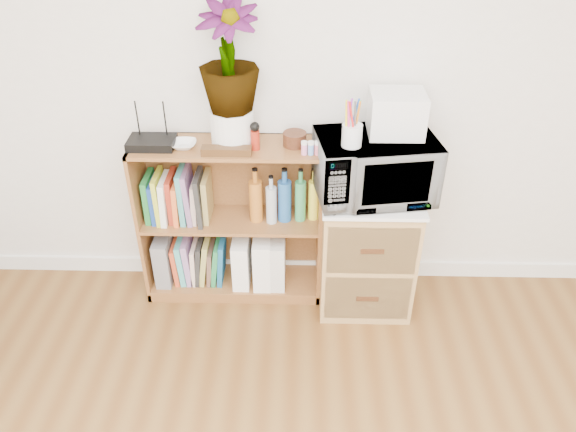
{
  "coord_description": "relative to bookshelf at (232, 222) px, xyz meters",
  "views": [
    {
      "loc": [
        0.03,
        -0.48,
        2.24
      ],
      "look_at": [
        -0.03,
        1.95,
        0.62
      ],
      "focal_mm": 35.0,
      "sensor_mm": 36.0,
      "label": 1
    }
  ],
  "objects": [
    {
      "name": "pen_cup",
      "position": [
        0.62,
        -0.17,
        0.62
      ],
      "size": [
        0.1,
        0.1,
        0.11
      ],
      "primitive_type": "cylinder",
      "color": "white",
      "rests_on": "microwave"
    },
    {
      "name": "liquor_bottles",
      "position": [
        0.32,
        0.0,
        0.18
      ],
      "size": [
        0.45,
        0.07,
        0.32
      ],
      "color": "#B56822",
      "rests_on": "bookshelf"
    },
    {
      "name": "potted_plant",
      "position": [
        0.03,
        0.02,
        0.93
      ],
      "size": [
        0.3,
        0.3,
        0.53
      ],
      "primitive_type": "imported",
      "color": "#337F37",
      "rests_on": "plant_pot"
    },
    {
      "name": "plant_pot",
      "position": [
        0.03,
        0.02,
        0.57
      ],
      "size": [
        0.22,
        0.22,
        0.19
      ],
      "primitive_type": "cylinder",
      "color": "white",
      "rests_on": "bookshelf"
    },
    {
      "name": "file_box",
      "position": [
        -0.41,
        0.0,
        -0.26
      ],
      "size": [
        0.09,
        0.23,
        0.29
      ],
      "primitive_type": "cube",
      "color": "slate",
      "rests_on": "bookshelf"
    },
    {
      "name": "wooden_bowl",
      "position": [
        0.35,
        0.01,
        0.51
      ],
      "size": [
        0.12,
        0.12,
        0.07
      ],
      "primitive_type": "cylinder",
      "color": "#371D0F",
      "rests_on": "bookshelf"
    },
    {
      "name": "lower_books",
      "position": [
        -0.21,
        0.0,
        -0.27
      ],
      "size": [
        0.31,
        0.19,
        0.28
      ],
      "color": "#CF4724",
      "rests_on": "bookshelf"
    },
    {
      "name": "magazine_holder_right",
      "position": [
        0.25,
        -0.01,
        -0.25
      ],
      "size": [
        0.1,
        0.24,
        0.3
      ],
      "primitive_type": "cube",
      "color": "silver",
      "rests_on": "bookshelf"
    },
    {
      "name": "paint_jars",
      "position": [
        0.43,
        -0.09,
        0.5
      ],
      "size": [
        0.11,
        0.04,
        0.06
      ],
      "primitive_type": "cube",
      "color": "pink",
      "rests_on": "bookshelf"
    },
    {
      "name": "magazine_holder_left",
      "position": [
        0.04,
        -0.01,
        -0.26
      ],
      "size": [
        0.09,
        0.24,
        0.3
      ],
      "primitive_type": "cube",
      "color": "white",
      "rests_on": "bookshelf"
    },
    {
      "name": "white_bowl",
      "position": [
        -0.22,
        -0.03,
        0.49
      ],
      "size": [
        0.13,
        0.13,
        0.03
      ],
      "primitive_type": "imported",
      "color": "white",
      "rests_on": "bookshelf"
    },
    {
      "name": "magazine_holder_mid",
      "position": [
        0.17,
        -0.01,
        -0.25
      ],
      "size": [
        0.1,
        0.25,
        0.31
      ],
      "primitive_type": "cube",
      "color": "white",
      "rests_on": "bookshelf"
    },
    {
      "name": "router",
      "position": [
        -0.38,
        -0.02,
        0.5
      ],
      "size": [
        0.24,
        0.16,
        0.04
      ],
      "primitive_type": "cube",
      "color": "black",
      "rests_on": "bookshelf"
    },
    {
      "name": "small_appliance",
      "position": [
        0.84,
        -0.03,
        0.67
      ],
      "size": [
        0.26,
        0.22,
        0.21
      ],
      "primitive_type": "cube",
      "color": "white",
      "rests_on": "microwave"
    },
    {
      "name": "wicker_unit",
      "position": [
        0.75,
        -0.08,
        -0.12
      ],
      "size": [
        0.5,
        0.45,
        0.7
      ],
      "primitive_type": "cube",
      "color": "#9E7542",
      "rests_on": "ground"
    },
    {
      "name": "bookshelf",
      "position": [
        0.0,
        0.0,
        0.0
      ],
      "size": [
        1.0,
        0.3,
        0.95
      ],
      "primitive_type": "cube",
      "color": "brown",
      "rests_on": "ground"
    },
    {
      "name": "microwave",
      "position": [
        0.75,
        -0.08,
        0.41
      ],
      "size": [
        0.64,
        0.48,
        0.32
      ],
      "primitive_type": "imported",
      "rotation": [
        0.0,
        0.0,
        0.16
      ],
      "color": "silver",
      "rests_on": "wicker_unit"
    },
    {
      "name": "kokeshi_doll",
      "position": [
        0.15,
        -0.04,
        0.53
      ],
      "size": [
        0.04,
        0.04,
        0.1
      ],
      "primitive_type": "cylinder",
      "color": "maroon",
      "rests_on": "bookshelf"
    },
    {
      "name": "trinket_box",
      "position": [
        0.01,
        -0.1,
        0.49
      ],
      "size": [
        0.25,
        0.06,
        0.04
      ],
      "primitive_type": "cube",
      "color": "#38220F",
      "rests_on": "bookshelf"
    },
    {
      "name": "cookbooks",
      "position": [
        -0.28,
        -0.0,
        0.16
      ],
      "size": [
        0.35,
        0.2,
        0.31
      ],
      "color": "#207A34",
      "rests_on": "bookshelf"
    },
    {
      "name": "skirting_board",
      "position": [
        0.35,
        0.14,
        -0.42
      ],
      "size": [
        4.0,
        0.02,
        0.1
      ],
      "primitive_type": "cube",
      "color": "white",
      "rests_on": "ground"
    }
  ]
}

